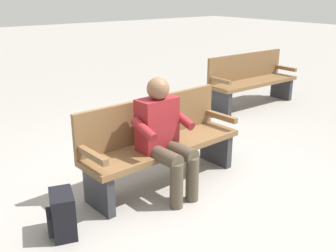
# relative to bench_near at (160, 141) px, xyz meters

# --- Properties ---
(ground_plane) EXTENTS (40.00, 40.00, 0.00)m
(ground_plane) POSITION_rel_bench_near_xyz_m (-0.00, 0.07, -0.46)
(ground_plane) COLOR gray
(bench_near) EXTENTS (1.83, 0.59, 0.90)m
(bench_near) POSITION_rel_bench_near_xyz_m (0.00, 0.00, 0.00)
(bench_near) COLOR brown
(bench_near) RESTS_ON ground
(person_seated) EXTENTS (0.59, 0.59, 1.18)m
(person_seated) POSITION_rel_bench_near_xyz_m (0.12, 0.24, 0.17)
(person_seated) COLOR maroon
(person_seated) RESTS_ON ground
(backpack) EXTENTS (0.29, 0.35, 0.38)m
(backpack) POSITION_rel_bench_near_xyz_m (1.23, 0.29, -0.27)
(backpack) COLOR black
(backpack) RESTS_ON ground
(bench_far) EXTENTS (1.80, 0.48, 0.90)m
(bench_far) POSITION_rel_bench_near_xyz_m (-3.04, -1.42, 0.00)
(bench_far) COLOR brown
(bench_far) RESTS_ON ground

